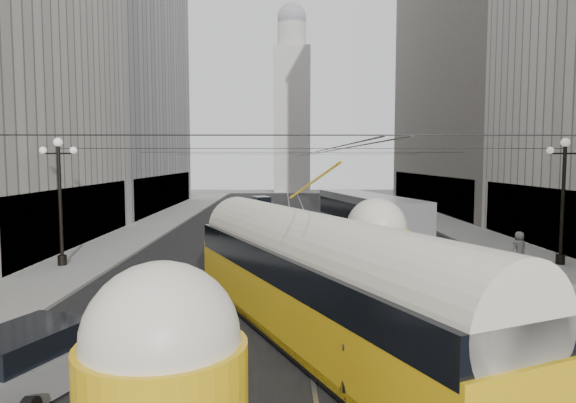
{
  "coord_description": "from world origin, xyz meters",
  "views": [
    {
      "loc": [
        -1.49,
        -7.55,
        5.46
      ],
      "look_at": [
        -1.29,
        12.64,
        3.8
      ],
      "focal_mm": 32.0,
      "sensor_mm": 36.0,
      "label": 1
    }
  ],
  "objects_px": {
    "city_bus": "(368,217)",
    "pedestrian_crossing_a": "(349,375)",
    "streetcar": "(317,280)",
    "pedestrian_crossing_b": "(353,355)",
    "pedestrian_sidewalk_right": "(519,248)",
    "sedan_silver": "(25,364)"
  },
  "relations": [
    {
      "from": "city_bus",
      "to": "pedestrian_crossing_a",
      "type": "relative_size",
      "value": 8.65
    },
    {
      "from": "streetcar",
      "to": "pedestrian_crossing_b",
      "type": "height_order",
      "value": "streetcar"
    },
    {
      "from": "streetcar",
      "to": "pedestrian_crossing_b",
      "type": "relative_size",
      "value": 9.51
    },
    {
      "from": "pedestrian_crossing_a",
      "to": "pedestrian_crossing_b",
      "type": "bearing_deg",
      "value": -26.59
    },
    {
      "from": "streetcar",
      "to": "pedestrian_crossing_a",
      "type": "height_order",
      "value": "streetcar"
    },
    {
      "from": "pedestrian_crossing_a",
      "to": "city_bus",
      "type": "bearing_deg",
      "value": -22.89
    },
    {
      "from": "pedestrian_crossing_b",
      "to": "pedestrian_sidewalk_right",
      "type": "relative_size",
      "value": 1.04
    },
    {
      "from": "sedan_silver",
      "to": "pedestrian_crossing_b",
      "type": "bearing_deg",
      "value": 0.62
    },
    {
      "from": "pedestrian_sidewalk_right",
      "to": "pedestrian_crossing_a",
      "type": "bearing_deg",
      "value": 37.61
    },
    {
      "from": "sedan_silver",
      "to": "pedestrian_crossing_a",
      "type": "height_order",
      "value": "sedan_silver"
    },
    {
      "from": "city_bus",
      "to": "pedestrian_crossing_b",
      "type": "xyz_separation_m",
      "value": [
        -3.76,
        -20.81,
        -0.89
      ]
    },
    {
      "from": "streetcar",
      "to": "city_bus",
      "type": "xyz_separation_m",
      "value": [
        4.41,
        17.59,
        -0.14
      ]
    },
    {
      "from": "streetcar",
      "to": "city_bus",
      "type": "height_order",
      "value": "streetcar"
    },
    {
      "from": "pedestrian_crossing_a",
      "to": "pedestrian_sidewalk_right",
      "type": "xyz_separation_m",
      "value": [
        10.55,
        14.73,
        0.23
      ]
    },
    {
      "from": "streetcar",
      "to": "sedan_silver",
      "type": "distance_m",
      "value": 7.85
    },
    {
      "from": "city_bus",
      "to": "sedan_silver",
      "type": "xyz_separation_m",
      "value": [
        -11.43,
        -20.89,
        -1.06
      ]
    },
    {
      "from": "pedestrian_crossing_b",
      "to": "sedan_silver",
      "type": "bearing_deg",
      "value": -76.36
    },
    {
      "from": "city_bus",
      "to": "pedestrian_crossing_b",
      "type": "height_order",
      "value": "city_bus"
    },
    {
      "from": "sedan_silver",
      "to": "pedestrian_crossing_b",
      "type": "distance_m",
      "value": 7.67
    },
    {
      "from": "sedan_silver",
      "to": "pedestrian_crossing_b",
      "type": "xyz_separation_m",
      "value": [
        7.67,
        0.08,
        0.17
      ]
    },
    {
      "from": "pedestrian_sidewalk_right",
      "to": "streetcar",
      "type": "bearing_deg",
      "value": 27.35
    },
    {
      "from": "city_bus",
      "to": "pedestrian_sidewalk_right",
      "type": "bearing_deg",
      "value": -46.55
    }
  ]
}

